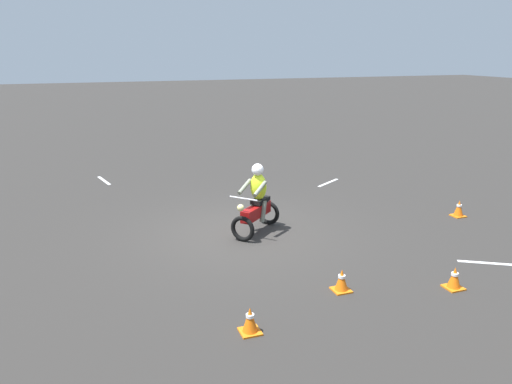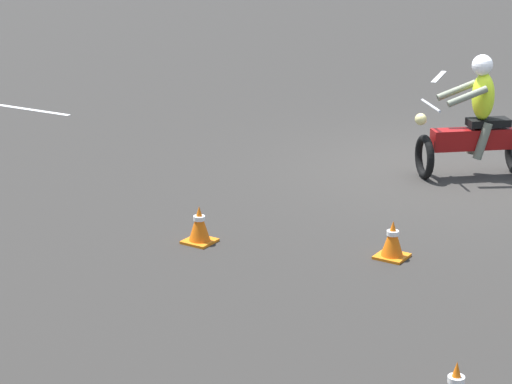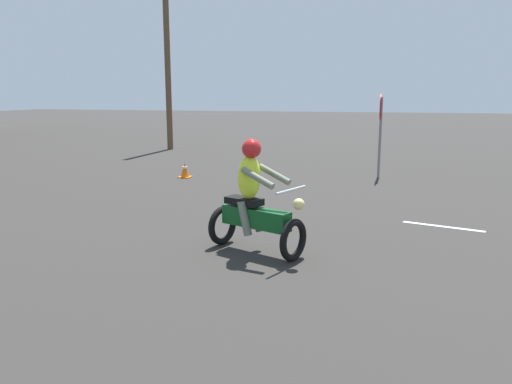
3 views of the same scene
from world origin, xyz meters
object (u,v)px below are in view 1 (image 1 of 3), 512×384
object	(u,v)px
motorcycle_rider_foreground	(257,203)
traffic_cone_mid_left	(454,278)
traffic_cone_near_left	(342,281)
traffic_cone_far_right	(459,209)
traffic_cone_far_center	(250,321)

from	to	relation	value
motorcycle_rider_foreground	traffic_cone_mid_left	distance (m)	4.66
traffic_cone_near_left	traffic_cone_far_right	world-z (taller)	traffic_cone_far_right
motorcycle_rider_foreground	traffic_cone_near_left	xyz separation A→B (m)	(-0.40, 3.36, -0.52)
traffic_cone_mid_left	motorcycle_rider_foreground	bearing A→B (deg)	-59.06
traffic_cone_near_left	traffic_cone_far_center	distance (m)	2.14
traffic_cone_near_left	traffic_cone_far_center	size ratio (longest dim) A/B	0.98
traffic_cone_far_center	traffic_cone_mid_left	bearing A→B (deg)	-178.06
traffic_cone_mid_left	traffic_cone_near_left	bearing A→B (deg)	-17.12
traffic_cone_near_left	traffic_cone_far_right	distance (m)	5.61
traffic_cone_far_right	traffic_cone_mid_left	bearing A→B (deg)	47.80
motorcycle_rider_foreground	traffic_cone_near_left	distance (m)	3.43
traffic_cone_near_left	traffic_cone_mid_left	xyz separation A→B (m)	(-1.98, 0.61, -0.00)
traffic_cone_near_left	traffic_cone_mid_left	bearing A→B (deg)	162.88
motorcycle_rider_foreground	traffic_cone_near_left	world-z (taller)	motorcycle_rider_foreground
motorcycle_rider_foreground	traffic_cone_mid_left	world-z (taller)	motorcycle_rider_foreground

